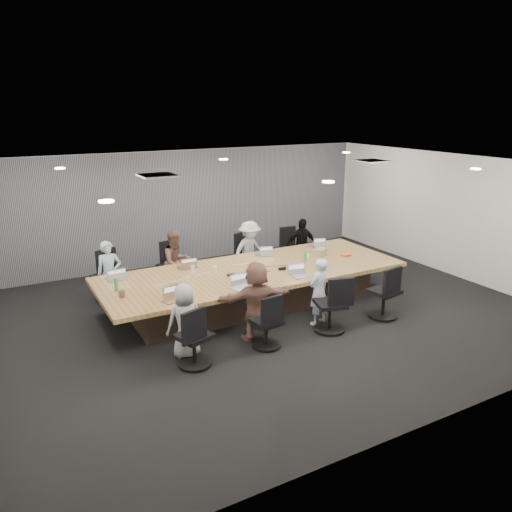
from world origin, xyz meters
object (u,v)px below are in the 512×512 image
bottle_green_right (305,257)px  laptop_2 (262,255)px  chair_0 (106,280)px  chair_6 (330,308)px  canvas_bag (321,252)px  chair_7 (384,296)px  chair_2 (243,260)px  person_1 (176,262)px  chair_1 (171,270)px  person_0 (109,274)px  snack_packet (346,255)px  person_4 (185,321)px  bottle_clear (193,271)px  conference_table (254,286)px  chair_3 (293,252)px  person_2 (250,251)px  chair_4 (194,341)px  laptop_0 (116,278)px  laptop_6 (302,276)px  stapler (282,269)px  bottle_green_left (116,285)px  mug_brown (122,294)px  laptop_1 (186,267)px  person_6 (319,292)px  laptop_5 (241,288)px  person_3 (301,245)px  laptop_4 (173,301)px  person_5 (256,301)px

bottle_green_right → laptop_2: bearing=120.6°
chair_0 → chair_6: 4.60m
canvas_bag → chair_7: bearing=-86.4°
chair_2 → person_1: bearing=-6.8°
chair_1 → person_0: (-1.39, -0.35, 0.24)m
chair_7 → snack_packet: (0.32, 1.56, 0.33)m
person_4 → bottle_clear: (0.75, 1.52, 0.25)m
conference_table → canvas_bag: (1.74, 0.18, 0.41)m
chair_3 → person_2: size_ratio=0.55×
chair_2 → chair_4: 4.27m
chair_7 → laptop_0: size_ratio=2.49×
laptop_6 → stapler: 0.53m
laptop_0 → laptop_2: bearing=175.1°
person_1 → canvas_bag: bearing=-37.0°
laptop_2 → bottle_green_right: (0.53, -0.89, 0.10)m
bottle_green_left → stapler: (3.14, -0.40, -0.09)m
chair_3 → chair_6: chair_6 is taller
bottle_clear → canvas_bag: bearing=0.1°
bottle_green_left → mug_brown: bearing=-88.3°
laptop_1 → person_2: bearing=-157.0°
person_2 → snack_packet: person_2 is taller
person_2 → person_6: 2.70m
snack_packet → chair_0: bearing=158.5°
chair_0 → person_1: (1.39, -0.35, 0.27)m
chair_3 → laptop_1: (-3.14, -0.90, 0.37)m
chair_2 → laptop_0: chair_2 is taller
laptop_1 → bottle_green_right: size_ratio=1.46×
person_2 → laptop_5: person_2 is taller
mug_brown → chair_7: bearing=-18.4°
chair_7 → person_4: size_ratio=0.71×
laptop_1 → person_3: person_3 is taller
person_4 → laptop_6: 2.62m
stapler → person_2: bearing=90.1°
laptop_0 → person_3: (4.53, 0.55, -0.11)m
chair_2 → person_3: person_3 is taller
laptop_4 → bottle_green_left: (-0.70, 0.92, 0.11)m
chair_6 → laptop_2: bearing=104.9°
laptop_5 → conference_table: bearing=39.6°
laptop_6 → person_4: bearing=-159.1°
chair_0 → chair_4: 3.44m
laptop_1 → person_5: person_5 is taller
chair_3 → laptop_1: size_ratio=2.33×
person_4 → mug_brown: 1.35m
stapler → person_4: bearing=-151.1°
chair_3 → laptop_0: chair_3 is taller
chair_2 → chair_6: 3.40m
chair_0 → bottle_clear: size_ratio=3.59×
conference_table → bottle_clear: (-1.20, 0.17, 0.45)m
chair_6 → person_2: 3.06m
stapler → canvas_bag: size_ratio=0.55×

